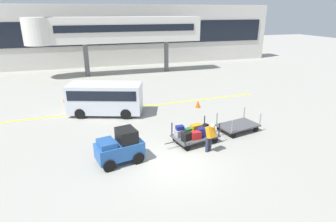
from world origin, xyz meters
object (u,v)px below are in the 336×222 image
object	(u,v)px
safety_cone_near	(198,104)
baggage_cart_lead	(194,133)
baggage_handler	(210,136)
shuttle_van	(105,97)
safety_cone_far	(65,98)
baggage_tug	(120,147)
baggage_cart_middle	(238,126)

from	to	relation	value
safety_cone_near	baggage_cart_lead	bearing A→B (deg)	-115.45
baggage_handler	safety_cone_near	size ratio (longest dim) A/B	2.84
shuttle_van	safety_cone_far	world-z (taller)	shuttle_van
baggage_tug	baggage_handler	world-z (taller)	baggage_tug
safety_cone_far	baggage_tug	bearing A→B (deg)	-75.07
baggage_handler	safety_cone_far	distance (m)	12.86
baggage_tug	safety_cone_near	bearing A→B (deg)	43.31
baggage_handler	safety_cone_far	world-z (taller)	baggage_handler
baggage_cart_lead	safety_cone_near	size ratio (longest dim) A/B	5.61
baggage_cart_lead	safety_cone_near	xyz separation A→B (m)	(2.47, 5.19, -0.24)
baggage_cart_middle	safety_cone_far	world-z (taller)	baggage_cart_middle
baggage_cart_lead	shuttle_van	bearing A→B (deg)	124.61
shuttle_van	baggage_cart_middle	bearing A→B (deg)	-36.48
safety_cone_near	safety_cone_far	size ratio (longest dim) A/B	1.00
baggage_tug	safety_cone_far	size ratio (longest dim) A/B	4.15
baggage_tug	safety_cone_near	xyz separation A→B (m)	(6.45, 6.08, -0.48)
baggage_cart_lead	baggage_handler	xyz separation A→B (m)	(0.35, -1.22, 0.35)
baggage_cart_lead	baggage_handler	bearing A→B (deg)	-73.74
safety_cone_near	safety_cone_far	bearing A→B (deg)	155.02
shuttle_van	safety_cone_near	world-z (taller)	shuttle_van
baggage_handler	safety_cone_near	xyz separation A→B (m)	(2.12, 6.41, -0.59)
baggage_handler	safety_cone_near	world-z (taller)	baggage_handler
baggage_handler	baggage_cart_middle	bearing A→B (deg)	34.35
baggage_cart_lead	safety_cone_far	world-z (taller)	baggage_cart_lead
baggage_tug	baggage_cart_middle	world-z (taller)	baggage_tug
baggage_handler	shuttle_van	bearing A→B (deg)	121.83
baggage_cart_lead	baggage_cart_middle	size ratio (longest dim) A/B	1.00
baggage_cart_lead	safety_cone_near	distance (m)	5.76
shuttle_van	safety_cone_far	xyz separation A→B (m)	(-2.76, 3.71, -0.96)
baggage_tug	shuttle_van	world-z (taller)	shuttle_van
baggage_handler	baggage_tug	bearing A→B (deg)	175.72
safety_cone_far	shuttle_van	bearing A→B (deg)	-53.32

